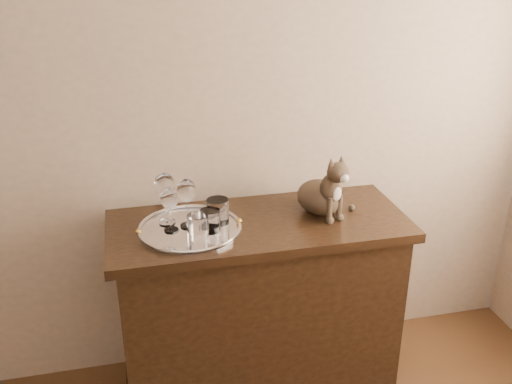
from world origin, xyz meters
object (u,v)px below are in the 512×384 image
tray (190,229)px  cat (321,182)px  wine_glass_a (165,198)px  tumbler_a (210,221)px  wine_glass_c (170,209)px  tumbler_c (218,211)px  wine_glass_d (187,203)px  tumbler_b (198,226)px  sideboard (259,310)px

tray → cat: bearing=4.6°
tray → wine_glass_a: bearing=139.0°
tumbler_a → cat: 0.48m
tray → wine_glass_c: 0.12m
tumbler_c → tumbler_a: bearing=-121.9°
wine_glass_c → tumbler_a: size_ratio=2.05×
wine_glass_d → tumbler_a: bearing=-37.1°
tumbler_b → wine_glass_a: bearing=125.2°
tray → wine_glass_d: (-0.00, 0.02, 0.10)m
tumbler_b → cat: bearing=13.1°
tray → tumbler_b: size_ratio=4.41×
tumbler_b → tray: bearing=106.6°
tumbler_a → wine_glass_a: bearing=145.7°
wine_glass_d → tumbler_a: (0.08, -0.06, -0.06)m
tray → cat: size_ratio=1.48×
sideboard → tumbler_a: size_ratio=13.79×
wine_glass_d → cat: (0.54, 0.02, 0.03)m
wine_glass_c → tumbler_c: size_ratio=1.81×
tumbler_c → tray: bearing=-166.5°
wine_glass_c → tumbler_b: (0.09, -0.08, -0.04)m
wine_glass_a → cat: (0.62, -0.03, 0.02)m
tray → tumbler_b: tumbler_b is taller
tumbler_b → tumbler_c: tumbler_c is taller
wine_glass_c → tumbler_b: bearing=-39.9°
wine_glass_a → tray: bearing=-41.0°
tray → tumbler_a: 0.10m
wine_glass_a → tumbler_a: wine_glass_a is taller
tumbler_c → cat: size_ratio=0.36×
tray → tumbler_c: size_ratio=4.06×
sideboard → wine_glass_d: bearing=178.3°
sideboard → cat: size_ratio=4.43×
tumbler_c → cat: bearing=2.2°
wine_glass_a → wine_glass_d: wine_glass_a is taller
wine_glass_d → tumbler_b: bearing=-75.3°
tumbler_a → cat: bearing=9.7°
sideboard → wine_glass_a: bearing=171.3°
tumbler_c → cat: cat is taller
tray → wine_glass_d: size_ratio=2.03×
sideboard → tumbler_a: (-0.20, -0.05, 0.48)m
cat → wine_glass_d: bearing=163.3°
tumbler_a → cat: cat is taller
wine_glass_c → cat: (0.61, 0.04, 0.04)m
tray → tumbler_c: tumbler_c is taller
wine_glass_c → tumbler_b: wine_glass_c is taller
wine_glass_c → cat: cat is taller
wine_glass_a → tumbler_a: bearing=-34.3°
wine_glass_d → cat: size_ratio=0.73×
tumbler_b → tumbler_c: size_ratio=0.92×
wine_glass_d → tumbler_c: size_ratio=2.00×
sideboard → wine_glass_a: 0.65m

